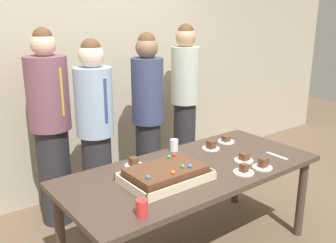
% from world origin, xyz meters
% --- Properties ---
extents(interior_back_panel, '(8.00, 0.12, 3.00)m').
position_xyz_m(interior_back_panel, '(0.00, 1.60, 1.50)').
color(interior_back_panel, '#B2A893').
rests_on(interior_back_panel, ground_plane).
extents(party_table, '(1.99, 0.90, 0.74)m').
position_xyz_m(party_table, '(0.00, 0.00, 0.66)').
color(party_table, '#47382D').
rests_on(party_table, ground_plane).
extents(sheet_cake, '(0.59, 0.40, 0.12)m').
position_xyz_m(sheet_cake, '(-0.29, -0.05, 0.79)').
color(sheet_cake, beige).
rests_on(sheet_cake, party_table).
extents(plated_slice_near_left, '(0.15, 0.15, 0.08)m').
position_xyz_m(plated_slice_near_left, '(0.42, -0.32, 0.76)').
color(plated_slice_near_left, white).
rests_on(plated_slice_near_left, party_table).
extents(plated_slice_near_right, '(0.15, 0.15, 0.08)m').
position_xyz_m(plated_slice_near_right, '(0.39, 0.21, 0.77)').
color(plated_slice_near_right, white).
rests_on(plated_slice_near_right, party_table).
extents(plated_slice_far_left, '(0.15, 0.15, 0.06)m').
position_xyz_m(plated_slice_far_left, '(0.41, -0.14, 0.76)').
color(plated_slice_far_left, white).
rests_on(plated_slice_far_left, party_table).
extents(plated_slice_far_right, '(0.15, 0.15, 0.07)m').
position_xyz_m(plated_slice_far_right, '(0.24, -0.30, 0.76)').
color(plated_slice_far_right, white).
rests_on(plated_slice_far_right, party_table).
extents(plated_slice_center_front, '(0.15, 0.15, 0.06)m').
position_xyz_m(plated_slice_center_front, '(0.63, 0.25, 0.76)').
color(plated_slice_center_front, white).
rests_on(plated_slice_center_front, party_table).
extents(plated_slice_center_back, '(0.15, 0.15, 0.07)m').
position_xyz_m(plated_slice_center_back, '(-0.33, 0.29, 0.76)').
color(plated_slice_center_back, white).
rests_on(plated_slice_center_back, party_table).
extents(drink_cup_nearest, '(0.07, 0.07, 0.10)m').
position_xyz_m(drink_cup_nearest, '(-0.68, -0.34, 0.79)').
color(drink_cup_nearest, red).
rests_on(drink_cup_nearest, party_table).
extents(drink_cup_middle, '(0.07, 0.07, 0.10)m').
position_xyz_m(drink_cup_middle, '(0.12, 0.37, 0.79)').
color(drink_cup_middle, white).
rests_on(drink_cup_middle, party_table).
extents(cake_server_utensil, '(0.03, 0.20, 0.01)m').
position_xyz_m(cake_server_utensil, '(0.70, -0.24, 0.74)').
color(cake_server_utensil, silver).
rests_on(cake_server_utensil, party_table).
extents(person_serving_front, '(0.31, 0.31, 1.76)m').
position_xyz_m(person_serving_front, '(0.88, 1.14, 0.93)').
color(person_serving_front, '#28282D').
rests_on(person_serving_front, ground_plane).
extents(person_green_shirt_behind, '(0.31, 0.31, 1.67)m').
position_xyz_m(person_green_shirt_behind, '(-0.40, 0.76, 0.88)').
color(person_green_shirt_behind, '#28282D').
rests_on(person_green_shirt_behind, ground_plane).
extents(person_striped_tie_right, '(0.36, 0.36, 1.75)m').
position_xyz_m(person_striped_tie_right, '(-0.65, 1.13, 0.91)').
color(person_striped_tie_right, '#28282D').
rests_on(person_striped_tie_right, ground_plane).
extents(person_far_right_suit, '(0.31, 0.31, 1.69)m').
position_xyz_m(person_far_right_suit, '(0.26, 0.96, 0.89)').
color(person_far_right_suit, '#28282D').
rests_on(person_far_right_suit, ground_plane).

